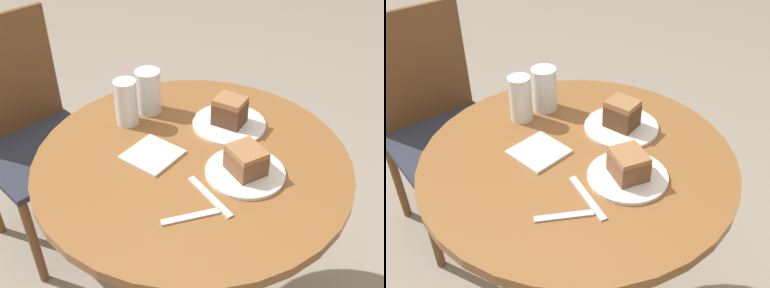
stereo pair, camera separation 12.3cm
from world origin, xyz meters
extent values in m
cylinder|color=brown|center=(0.00, 0.00, 0.38)|extent=(0.08, 0.08, 0.72)
cylinder|color=brown|center=(0.00, 0.00, 0.76)|extent=(0.88, 0.88, 0.03)
cylinder|color=brown|center=(-0.25, 0.57, 0.22)|extent=(0.04, 0.04, 0.44)
cylinder|color=brown|center=(0.15, 0.53, 0.22)|extent=(0.04, 0.04, 0.44)
cylinder|color=brown|center=(0.19, 0.91, 0.22)|extent=(0.04, 0.04, 0.44)
cube|color=#2D3342|center=(-0.03, 0.74, 0.45)|extent=(0.49, 0.46, 0.03)
cube|color=brown|center=(-0.01, 0.94, 0.71)|extent=(0.43, 0.07, 0.49)
cylinder|color=white|center=(0.03, -0.16, 0.78)|extent=(0.21, 0.21, 0.01)
cylinder|color=white|center=(0.19, 0.01, 0.78)|extent=(0.22, 0.22, 0.01)
cube|color=brown|center=(0.03, -0.16, 0.81)|extent=(0.11, 0.12, 0.06)
cube|color=#9E6B42|center=(0.03, -0.16, 0.85)|extent=(0.11, 0.11, 0.01)
cube|color=brown|center=(0.19, 0.01, 0.82)|extent=(0.09, 0.10, 0.07)
cube|color=#9E6B42|center=(0.19, 0.01, 0.86)|extent=(0.09, 0.10, 0.02)
cylinder|color=beige|center=(0.10, 0.25, 0.81)|extent=(0.07, 0.07, 0.08)
cylinder|color=white|center=(0.10, 0.25, 0.84)|extent=(0.08, 0.08, 0.14)
cylinder|color=silver|center=(0.01, 0.26, 0.82)|extent=(0.06, 0.06, 0.10)
cylinder|color=white|center=(0.01, 0.26, 0.84)|extent=(0.07, 0.07, 0.14)
cube|color=silver|center=(-0.07, 0.09, 0.78)|extent=(0.14, 0.14, 0.01)
cube|color=silver|center=(-0.10, -0.14, 0.77)|extent=(0.07, 0.17, 0.00)
cube|color=silver|center=(-0.19, -0.15, 0.77)|extent=(0.13, 0.10, 0.00)
camera|label=1|loc=(-0.77, -0.62, 1.54)|focal=42.00mm
camera|label=2|loc=(-0.69, -0.71, 1.54)|focal=42.00mm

